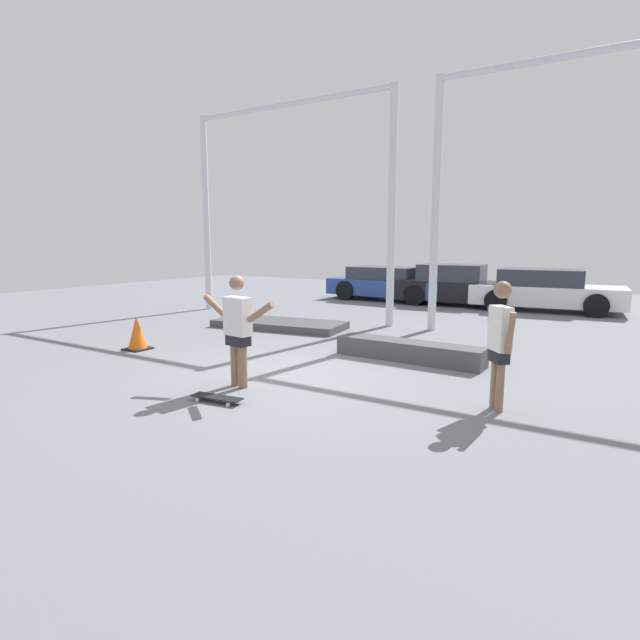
{
  "coord_description": "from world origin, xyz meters",
  "views": [
    {
      "loc": [
        4.63,
        -6.68,
        2.22
      ],
      "look_at": [
        -0.12,
        1.11,
        0.77
      ],
      "focal_mm": 28.0,
      "sensor_mm": 36.0,
      "label": 1
    }
  ],
  "objects_px": {
    "skateboard": "(217,398)",
    "grind_box": "(409,351)",
    "skateboarder": "(238,326)",
    "bystander": "(500,338)",
    "parked_car_blue": "(388,284)",
    "manual_pad": "(279,324)",
    "parked_car_white": "(544,290)",
    "parked_car_black": "(455,286)",
    "traffic_cone": "(137,333)"
  },
  "relations": [
    {
      "from": "skateboard",
      "to": "grind_box",
      "type": "distance_m",
      "value": 3.95
    },
    {
      "from": "skateboarder",
      "to": "skateboard",
      "type": "xyz_separation_m",
      "value": [
        0.23,
        -0.74,
        -0.88
      ]
    },
    {
      "from": "grind_box",
      "to": "bystander",
      "type": "bearing_deg",
      "value": -44.88
    },
    {
      "from": "parked_car_blue",
      "to": "bystander",
      "type": "bearing_deg",
      "value": -57.09
    },
    {
      "from": "skateboarder",
      "to": "skateboard",
      "type": "height_order",
      "value": "skateboarder"
    },
    {
      "from": "manual_pad",
      "to": "skateboarder",
      "type": "bearing_deg",
      "value": -60.66
    },
    {
      "from": "parked_car_white",
      "to": "grind_box",
      "type": "bearing_deg",
      "value": -102.37
    },
    {
      "from": "manual_pad",
      "to": "parked_car_white",
      "type": "relative_size",
      "value": 0.73
    },
    {
      "from": "grind_box",
      "to": "parked_car_blue",
      "type": "distance_m",
      "value": 9.7
    },
    {
      "from": "skateboard",
      "to": "parked_car_black",
      "type": "height_order",
      "value": "parked_car_black"
    },
    {
      "from": "parked_car_black",
      "to": "bystander",
      "type": "relative_size",
      "value": 2.35
    },
    {
      "from": "bystander",
      "to": "parked_car_blue",
      "type": "bearing_deg",
      "value": -10.18
    },
    {
      "from": "grind_box",
      "to": "parked_car_white",
      "type": "xyz_separation_m",
      "value": [
        1.19,
        8.65,
        0.47
      ]
    },
    {
      "from": "manual_pad",
      "to": "traffic_cone",
      "type": "distance_m",
      "value": 3.78
    },
    {
      "from": "traffic_cone",
      "to": "manual_pad",
      "type": "bearing_deg",
      "value": 75.18
    },
    {
      "from": "skateboarder",
      "to": "bystander",
      "type": "relative_size",
      "value": 1.0
    },
    {
      "from": "manual_pad",
      "to": "parked_car_black",
      "type": "relative_size",
      "value": 0.84
    },
    {
      "from": "bystander",
      "to": "grind_box",
      "type": "bearing_deg",
      "value": 4.53
    },
    {
      "from": "skateboarder",
      "to": "grind_box",
      "type": "height_order",
      "value": "skateboarder"
    },
    {
      "from": "skateboarder",
      "to": "parked_car_blue",
      "type": "distance_m",
      "value": 11.97
    },
    {
      "from": "skateboarder",
      "to": "manual_pad",
      "type": "relative_size",
      "value": 0.5
    },
    {
      "from": "grind_box",
      "to": "manual_pad",
      "type": "xyz_separation_m",
      "value": [
        -4.17,
        1.62,
        -0.09
      ]
    },
    {
      "from": "skateboarder",
      "to": "bystander",
      "type": "xyz_separation_m",
      "value": [
        3.62,
        0.95,
        0.03
      ]
    },
    {
      "from": "skateboarder",
      "to": "parked_car_blue",
      "type": "bearing_deg",
      "value": 109.86
    },
    {
      "from": "skateboard",
      "to": "parked_car_white",
      "type": "xyz_separation_m",
      "value": [
        2.56,
        12.36,
        0.59
      ]
    },
    {
      "from": "parked_car_white",
      "to": "bystander",
      "type": "xyz_separation_m",
      "value": [
        0.84,
        -10.67,
        0.32
      ]
    },
    {
      "from": "skateboarder",
      "to": "bystander",
      "type": "height_order",
      "value": "bystander"
    },
    {
      "from": "grind_box",
      "to": "parked_car_blue",
      "type": "relative_size",
      "value": 0.62
    },
    {
      "from": "grind_box",
      "to": "parked_car_white",
      "type": "relative_size",
      "value": 0.61
    },
    {
      "from": "parked_car_black",
      "to": "traffic_cone",
      "type": "bearing_deg",
      "value": -112.13
    },
    {
      "from": "grind_box",
      "to": "parked_car_black",
      "type": "bearing_deg",
      "value": 101.16
    },
    {
      "from": "manual_pad",
      "to": "bystander",
      "type": "relative_size",
      "value": 1.98
    },
    {
      "from": "parked_car_blue",
      "to": "parked_car_white",
      "type": "bearing_deg",
      "value": 2.05
    },
    {
      "from": "skateboarder",
      "to": "parked_car_blue",
      "type": "xyz_separation_m",
      "value": [
        -2.67,
        11.66,
        -0.32
      ]
    },
    {
      "from": "bystander",
      "to": "traffic_cone",
      "type": "bearing_deg",
      "value": 49.39
    },
    {
      "from": "parked_car_blue",
      "to": "bystander",
      "type": "height_order",
      "value": "bystander"
    },
    {
      "from": "bystander",
      "to": "skateboard",
      "type": "bearing_deg",
      "value": 75.78
    },
    {
      "from": "grind_box",
      "to": "bystander",
      "type": "xyz_separation_m",
      "value": [
        2.03,
        -2.02,
        0.79
      ]
    },
    {
      "from": "manual_pad",
      "to": "parked_car_white",
      "type": "height_order",
      "value": "parked_car_white"
    },
    {
      "from": "skateboarder",
      "to": "parked_car_black",
      "type": "bearing_deg",
      "value": 97.5
    },
    {
      "from": "parked_car_white",
      "to": "traffic_cone",
      "type": "xyz_separation_m",
      "value": [
        -6.33,
        -10.67,
        -0.32
      ]
    },
    {
      "from": "parked_car_blue",
      "to": "parked_car_black",
      "type": "distance_m",
      "value": 2.56
    },
    {
      "from": "skateboard",
      "to": "traffic_cone",
      "type": "xyz_separation_m",
      "value": [
        -3.77,
        1.69,
        0.28
      ]
    },
    {
      "from": "traffic_cone",
      "to": "parked_car_black",
      "type": "bearing_deg",
      "value": 72.08
    },
    {
      "from": "manual_pad",
      "to": "parked_car_blue",
      "type": "height_order",
      "value": "parked_car_blue"
    },
    {
      "from": "parked_car_blue",
      "to": "bystander",
      "type": "xyz_separation_m",
      "value": [
        6.29,
        -10.72,
        0.35
      ]
    },
    {
      "from": "parked_car_blue",
      "to": "bystander",
      "type": "distance_m",
      "value": 12.43
    },
    {
      "from": "parked_car_black",
      "to": "bystander",
      "type": "bearing_deg",
      "value": -74.9
    },
    {
      "from": "skateboarder",
      "to": "traffic_cone",
      "type": "distance_m",
      "value": 3.72
    },
    {
      "from": "skateboard",
      "to": "skateboarder",
      "type": "bearing_deg",
      "value": 99.98
    }
  ]
}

